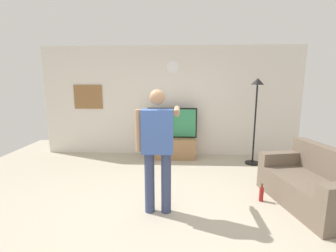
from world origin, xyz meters
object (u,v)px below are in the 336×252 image
(wall_clock, at_px, (173,67))
(side_couch, at_px, (314,185))
(television, at_px, (172,123))
(floor_lamp, at_px, (256,104))
(beverage_bottle, at_px, (261,194))
(tv_stand, at_px, (172,148))
(framed_picture, at_px, (88,97))
(person_standing_nearer_lamp, at_px, (158,144))

(wall_clock, bearing_deg, side_couch, -48.84)
(television, xyz_separation_m, floor_lamp, (1.85, -0.42, 0.51))
(beverage_bottle, bearing_deg, television, 123.76)
(floor_lamp, height_order, beverage_bottle, floor_lamp)
(tv_stand, distance_m, beverage_bottle, 2.61)
(television, distance_m, framed_picture, 2.22)
(tv_stand, relative_size, floor_lamp, 0.59)
(wall_clock, bearing_deg, television, -90.00)
(person_standing_nearer_lamp, bearing_deg, television, 87.22)
(framed_picture, bearing_deg, tv_stand, -7.90)
(television, xyz_separation_m, framed_picture, (-2.13, 0.25, 0.60))
(tv_stand, distance_m, wall_clock, 1.97)
(framed_picture, bearing_deg, beverage_bottle, -34.22)
(wall_clock, relative_size, framed_picture, 0.40)
(tv_stand, xyz_separation_m, floor_lamp, (1.85, -0.37, 1.12))
(floor_lamp, xyz_separation_m, beverage_bottle, (-0.38, -1.78, -1.26))
(wall_clock, height_order, framed_picture, wall_clock)
(side_couch, bearing_deg, wall_clock, 131.16)
(tv_stand, xyz_separation_m, side_couch, (2.21, -2.23, 0.07))
(person_standing_nearer_lamp, xyz_separation_m, beverage_bottle, (1.59, 0.37, -0.88))
(television, bearing_deg, beverage_bottle, -56.24)
(beverage_bottle, bearing_deg, floor_lamp, 77.92)
(tv_stand, height_order, wall_clock, wall_clock)
(side_couch, bearing_deg, tv_stand, 134.65)
(television, distance_m, person_standing_nearer_lamp, 2.58)
(television, relative_size, person_standing_nearer_lamp, 0.68)
(television, height_order, person_standing_nearer_lamp, person_standing_nearer_lamp)
(tv_stand, distance_m, floor_lamp, 2.19)
(floor_lamp, bearing_deg, tv_stand, 168.72)
(television, distance_m, floor_lamp, 1.96)
(framed_picture, height_order, person_standing_nearer_lamp, framed_picture)
(wall_clock, height_order, floor_lamp, wall_clock)
(beverage_bottle, bearing_deg, tv_stand, 124.32)
(framed_picture, distance_m, beverage_bottle, 4.55)
(floor_lamp, bearing_deg, framed_picture, 170.52)
(tv_stand, bearing_deg, side_couch, -45.35)
(side_couch, bearing_deg, person_standing_nearer_lamp, -172.93)
(tv_stand, bearing_deg, framed_picture, 172.10)
(side_couch, bearing_deg, floor_lamp, 100.84)
(tv_stand, relative_size, person_standing_nearer_lamp, 0.65)
(framed_picture, distance_m, floor_lamp, 4.03)
(tv_stand, relative_size, television, 0.95)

